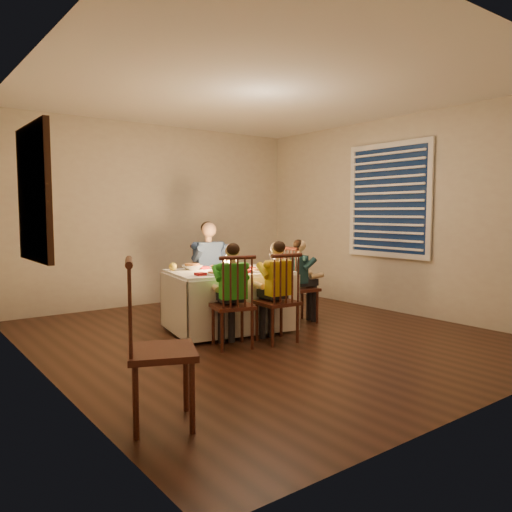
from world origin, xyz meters
TOP-DOWN VIEW (x-y plane):
  - ground at (0.00, 0.00)m, footprint 5.00×5.00m
  - wall_left at (-2.25, 0.00)m, footprint 0.02×5.00m
  - wall_right at (2.25, 0.00)m, footprint 0.02×5.00m
  - wall_back at (0.00, 2.50)m, footprint 4.50×0.02m
  - ceiling at (0.00, 0.00)m, footprint 5.00×5.00m
  - dining_table at (-0.15, 0.44)m, footprint 1.46×1.17m
  - chair_adult at (0.02, 1.13)m, footprint 0.43×0.41m
  - chair_near_left at (-0.52, -0.18)m, footprint 0.47×0.45m
  - chair_near_right at (-0.04, -0.29)m, footprint 0.41×0.40m
  - chair_end at (0.77, 0.25)m, footprint 0.41×0.42m
  - chair_extra at (-1.90, -1.42)m, footprint 0.55×0.56m
  - adult at (0.02, 1.13)m, footprint 0.49×0.46m
  - child_green at (-0.52, -0.18)m, footprint 0.41×0.39m
  - child_yellow at (-0.04, -0.29)m, footprint 0.37×0.34m
  - child_teal at (0.77, 0.25)m, footprint 0.33×0.35m
  - setting_adult at (-0.11, 0.71)m, footprint 0.30×0.30m
  - setting_green at (-0.45, 0.23)m, footprint 0.30×0.30m
  - setting_yellow at (0.07, 0.14)m, footprint 0.30×0.30m
  - setting_teal at (0.28, 0.34)m, footprint 0.30×0.30m
  - candle_left at (-0.20, 0.45)m, footprint 0.06×0.06m
  - candle_right at (-0.07, 0.43)m, footprint 0.06×0.06m
  - squash at (-0.65, 0.81)m, footprint 0.09×0.09m
  - orange_fruit at (0.04, 0.46)m, footprint 0.08×0.08m
  - serving_bowl at (-0.43, 0.76)m, footprint 0.23×0.23m
  - wall_mirror at (-2.22, 0.30)m, footprint 0.06×0.95m
  - window_blinds at (2.21, 0.10)m, footprint 0.07×1.34m

SIDE VIEW (x-z plane):
  - ground at x=0.00m, z-range 0.00..0.00m
  - chair_adult at x=0.02m, z-range -0.47..0.47m
  - chair_near_left at x=-0.52m, z-range -0.47..0.47m
  - chair_near_right at x=-0.04m, z-range -0.47..0.47m
  - chair_end at x=0.77m, z-range -0.47..0.47m
  - chair_extra at x=-1.90m, z-range -0.53..0.53m
  - adult at x=0.02m, z-range -0.61..0.61m
  - child_green at x=-0.52m, z-range -0.52..0.52m
  - child_yellow at x=-0.04m, z-range -0.52..0.52m
  - child_teal at x=0.77m, z-range -0.51..0.51m
  - dining_table at x=-0.15m, z-range 0.16..0.81m
  - setting_adult at x=-0.11m, z-range 0.68..0.70m
  - setting_green at x=-0.45m, z-range 0.68..0.70m
  - setting_yellow at x=0.07m, z-range 0.68..0.70m
  - setting_teal at x=0.28m, z-range 0.68..0.70m
  - serving_bowl at x=-0.43m, z-range 0.68..0.74m
  - orange_fruit at x=0.04m, z-range 0.68..0.76m
  - squash at x=-0.65m, z-range 0.68..0.77m
  - candle_left at x=-0.20m, z-range 0.68..0.78m
  - candle_right at x=-0.07m, z-range 0.68..0.78m
  - wall_left at x=-2.25m, z-range 0.00..2.60m
  - wall_right at x=2.25m, z-range 0.00..2.60m
  - wall_back at x=0.00m, z-range 0.00..2.60m
  - wall_mirror at x=-2.22m, z-range 0.92..2.08m
  - window_blinds at x=2.21m, z-range 0.73..2.27m
  - ceiling at x=0.00m, z-range 2.60..2.60m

